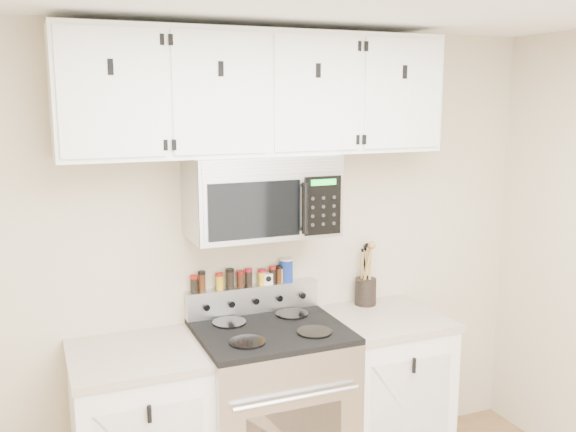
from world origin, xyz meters
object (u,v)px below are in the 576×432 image
Objects in this scene: utensil_crock at (366,289)px; salt_canister at (286,270)px; microwave at (262,195)px; range at (271,410)px.

utensil_crock is 2.71× the size of salt_canister.
utensil_crock is at bearing 8.72° from microwave.
microwave reaches higher than range.
utensil_crock is (0.69, 0.23, 0.53)m from range.
range is 0.90m from utensil_crock.
microwave is 0.93m from utensil_crock.
microwave is at bearing -142.43° from salt_canister.
utensil_crock is 0.51m from salt_canister.
salt_canister is at bearing 174.11° from utensil_crock.
salt_canister is (-0.49, 0.05, 0.16)m from utensil_crock.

